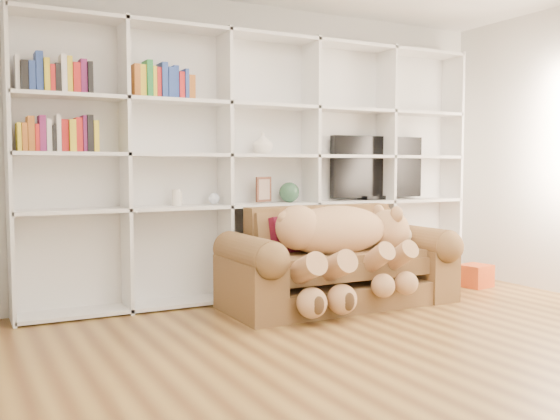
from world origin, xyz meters
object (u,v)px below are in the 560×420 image
teddy_bear (342,241)px  tv (377,168)px  sofa (337,268)px  gift_box (475,276)px

teddy_bear → tv: tv is taller
sofa → teddy_bear: teddy_bear is taller
teddy_bear → tv: size_ratio=1.32×
teddy_bear → tv: (0.96, 0.81, 0.60)m
teddy_bear → gift_box: (1.72, 0.19, -0.47)m
tv → gift_box: bearing=-39.3°
sofa → tv: 1.40m
gift_box → sofa: bearing=-179.3°
sofa → tv: tv is taller
gift_box → teddy_bear: bearing=-173.7°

